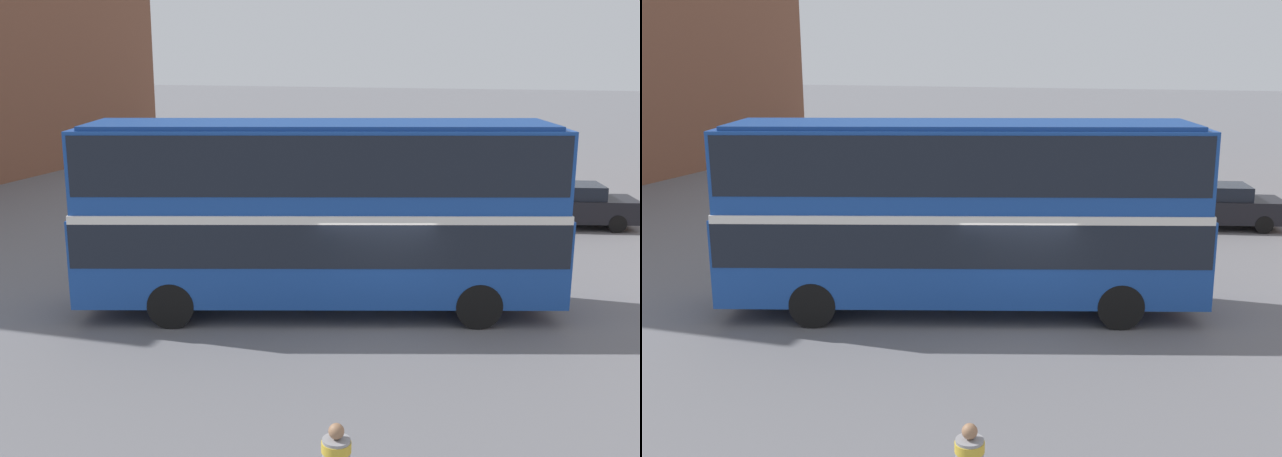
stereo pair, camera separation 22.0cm
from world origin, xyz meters
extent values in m
plane|color=slate|center=(0.00, 0.00, 0.00)|extent=(240.00, 240.00, 0.00)
cube|color=#194293|center=(-1.60, 0.34, 1.48)|extent=(11.61, 5.64, 2.06)
cube|color=#194293|center=(-1.60, 0.34, 3.51)|extent=(11.42, 5.52, 1.99)
cube|color=black|center=(-1.60, 0.34, 1.95)|extent=(11.51, 5.63, 1.01)
cube|color=black|center=(-1.60, 0.34, 3.75)|extent=(11.27, 5.50, 1.35)
cube|color=silver|center=(-1.60, 0.34, 2.54)|extent=(11.51, 5.63, 0.20)
cube|color=navy|center=(-1.60, 0.34, 4.55)|extent=(10.88, 5.20, 0.10)
cylinder|color=black|center=(1.56, 2.46, 0.53)|extent=(1.11, 0.59, 1.07)
cylinder|color=black|center=(2.20, 0.25, 0.53)|extent=(1.11, 0.59, 1.07)
cylinder|color=black|center=(-5.19, 0.49, 0.53)|extent=(1.11, 0.59, 1.07)
cylinder|color=black|center=(-4.55, -1.72, 0.53)|extent=(1.11, 0.59, 1.07)
cylinder|color=gold|center=(1.08, -7.99, 1.26)|extent=(0.55, 0.55, 0.13)
sphere|color=#936B4C|center=(1.08, -7.99, 1.48)|extent=(0.21, 0.21, 0.21)
cube|color=black|center=(4.61, 11.70, 0.67)|extent=(4.59, 2.67, 0.81)
cube|color=black|center=(4.44, 11.66, 1.32)|extent=(2.53, 2.06, 0.50)
cylinder|color=black|center=(5.75, 12.77, 0.31)|extent=(0.66, 0.35, 0.63)
cylinder|color=black|center=(6.09, 11.19, 0.31)|extent=(0.66, 0.35, 0.63)
cylinder|color=black|center=(3.13, 12.21, 0.31)|extent=(0.66, 0.35, 0.63)
cylinder|color=black|center=(3.48, 10.62, 0.31)|extent=(0.66, 0.35, 0.63)
camera|label=1|loc=(3.34, -16.35, 6.16)|focal=42.00mm
camera|label=2|loc=(3.56, -16.28, 6.16)|focal=42.00mm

